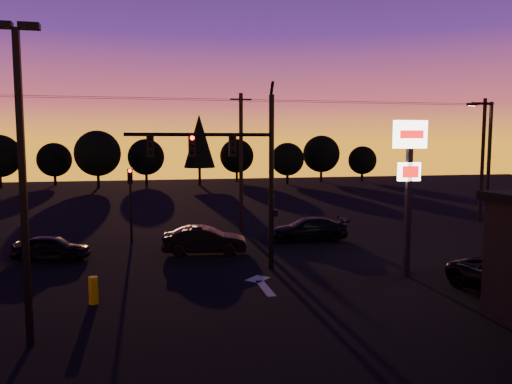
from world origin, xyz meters
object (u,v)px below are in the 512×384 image
secondary_signal (130,194)px  parking_lot_light (22,164)px  car_right (308,229)px  traffic_signal_mast (237,163)px  streetlight (487,169)px  pylon_sign (409,164)px  bollard (93,290)px  car_mid (205,240)px  car_left (51,248)px

secondary_signal → parking_lot_light: 14.90m
secondary_signal → car_right: bearing=-8.8°
traffic_signal_mast → secondary_signal: traffic_signal_mast is taller
streetlight → pylon_sign: bearing=-149.9°
streetlight → car_right: 10.40m
bollard → car_right: car_right is taller
car_mid → car_right: 6.77m
secondary_signal → car_left: 5.65m
secondary_signal → streetlight: 19.89m
car_right → pylon_sign: bearing=16.2°
traffic_signal_mast → pylon_sign: traffic_signal_mast is taller
traffic_signal_mast → parking_lot_light: 10.19m
traffic_signal_mast → streetlight: traffic_signal_mast is taller
car_mid → car_right: bearing=-63.5°
traffic_signal_mast → streetlight: 14.10m
pylon_sign → parking_lot_light: bearing=-162.8°
streetlight → car_left: 23.12m
pylon_sign → bollard: size_ratio=6.75×
traffic_signal_mast → car_left: traffic_signal_mast is taller
secondary_signal → car_left: secondary_signal is taller
bollard → car_mid: car_mid is taller
traffic_signal_mast → parking_lot_light: (-7.40, -6.99, 0.33)m
traffic_signal_mast → secondary_signal: 9.19m
traffic_signal_mast → pylon_sign: bearing=-19.4°
parking_lot_light → streetlight: (21.41, 8.50, -0.85)m
parking_lot_light → pylon_sign: 15.19m
streetlight → car_right: streetlight is taller
traffic_signal_mast → parking_lot_light: parking_lot_light is taller
car_left → parking_lot_light: bearing=-160.9°
car_left → car_mid: bearing=-78.7°
car_left → traffic_signal_mast: bearing=-101.9°
parking_lot_light → car_right: (12.76, 12.90, -4.59)m
pylon_sign → car_left: pylon_sign is taller
car_mid → car_right: car_mid is taller
parking_lot_light → bollard: (1.42, 3.50, -4.77)m
car_right → bollard: bearing=-45.8°
traffic_signal_mast → pylon_sign: 7.52m
secondary_signal → parking_lot_light: (-2.50, -14.49, 2.41)m
car_right → parking_lot_light: bearing=-40.2°
secondary_signal → pylon_sign: size_ratio=0.64×
car_left → car_right: 14.17m
secondary_signal → car_left: bearing=-136.6°
streetlight → car_mid: bearing=171.5°
secondary_signal → car_mid: size_ratio=0.99×
bollard → car_right: 14.72m
parking_lot_light → car_mid: size_ratio=2.09×
secondary_signal → parking_lot_light: parking_lot_light is taller
pylon_sign → streetlight: bearing=30.1°
secondary_signal → car_right: secondary_signal is taller
bollard → car_left: bearing=110.0°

